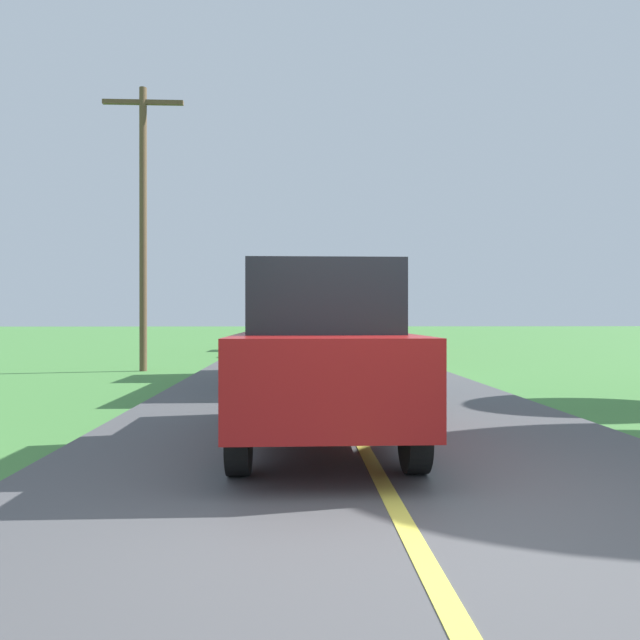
{
  "coord_description": "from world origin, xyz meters",
  "views": [
    {
      "loc": [
        -0.73,
        -3.86,
        1.45
      ],
      "look_at": [
        -0.01,
        12.45,
        1.4
      ],
      "focal_mm": 32.42,
      "sensor_mm": 36.0,
      "label": 1
    }
  ],
  "objects_px": {
    "banana_truck_near": "(321,317)",
    "banana_truck_far": "(316,318)",
    "following_car": "(321,353)",
    "utility_pole_roadside": "(143,218)"
  },
  "relations": [
    {
      "from": "banana_truck_near",
      "to": "banana_truck_far",
      "type": "bearing_deg",
      "value": 88.49
    },
    {
      "from": "banana_truck_near",
      "to": "following_car",
      "type": "height_order",
      "value": "banana_truck_near"
    },
    {
      "from": "banana_truck_near",
      "to": "following_car",
      "type": "distance_m",
      "value": 7.29
    },
    {
      "from": "banana_truck_far",
      "to": "utility_pole_roadside",
      "type": "distance_m",
      "value": 11.08
    },
    {
      "from": "banana_truck_near",
      "to": "banana_truck_far",
      "type": "xyz_separation_m",
      "value": [
        0.31,
        11.93,
        -0.01
      ]
    },
    {
      "from": "banana_truck_far",
      "to": "following_car",
      "type": "bearing_deg",
      "value": -91.96
    },
    {
      "from": "banana_truck_near",
      "to": "banana_truck_far",
      "type": "relative_size",
      "value": 1.0
    },
    {
      "from": "banana_truck_near",
      "to": "banana_truck_far",
      "type": "distance_m",
      "value": 11.93
    },
    {
      "from": "banana_truck_far",
      "to": "utility_pole_roadside",
      "type": "relative_size",
      "value": 0.75
    },
    {
      "from": "following_car",
      "to": "utility_pole_roadside",
      "type": "bearing_deg",
      "value": 114.49
    }
  ]
}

